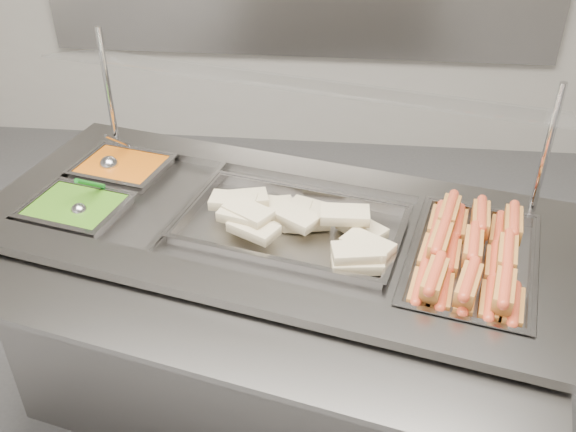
# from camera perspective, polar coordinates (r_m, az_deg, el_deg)

# --- Properties ---
(steam_counter) EXTENTS (1.93, 1.19, 0.86)m
(steam_counter) POSITION_cam_1_polar(r_m,az_deg,el_deg) (2.22, -1.17, -9.44)
(steam_counter) COLOR slate
(steam_counter) RESTS_ON ground
(tray_rail) EXTENTS (1.72, 0.73, 0.05)m
(tray_rail) POSITION_cam_1_polar(r_m,az_deg,el_deg) (1.64, -7.33, -10.66)
(tray_rail) COLOR slate
(tray_rail) RESTS_ON steam_counter
(sneeze_guard) EXTENTS (1.59, 0.64, 0.42)m
(sneeze_guard) POSITION_cam_1_polar(r_m,az_deg,el_deg) (1.96, 0.71, 11.42)
(sneeze_guard) COLOR silver
(sneeze_guard) RESTS_ON steam_counter
(pan_hotdogs) EXTENTS (0.44, 0.58, 0.10)m
(pan_hotdogs) POSITION_cam_1_polar(r_m,az_deg,el_deg) (1.89, 15.91, -4.59)
(pan_hotdogs) COLOR gray
(pan_hotdogs) RESTS_ON steam_counter
(pan_wraps) EXTENTS (0.72, 0.52, 0.07)m
(pan_wraps) POSITION_cam_1_polar(r_m,az_deg,el_deg) (1.95, 0.26, -1.19)
(pan_wraps) COLOR gray
(pan_wraps) RESTS_ON steam_counter
(pan_beans) EXTENTS (0.33, 0.29, 0.10)m
(pan_beans) POSITION_cam_1_polar(r_m,az_deg,el_deg) (2.33, -14.42, 3.57)
(pan_beans) COLOR gray
(pan_beans) RESTS_ON steam_counter
(pan_peas) EXTENTS (0.33, 0.29, 0.10)m
(pan_peas) POSITION_cam_1_polar(r_m,az_deg,el_deg) (2.14, -18.23, -0.00)
(pan_peas) COLOR gray
(pan_peas) RESTS_ON steam_counter
(hotdogs_in_buns) EXTENTS (0.36, 0.54, 0.11)m
(hotdogs_in_buns) POSITION_cam_1_polar(r_m,az_deg,el_deg) (1.86, 15.78, -3.48)
(hotdogs_in_buns) COLOR #9E5721
(hotdogs_in_buns) RESTS_ON pan_hotdogs
(tortilla_wraps) EXTENTS (0.57, 0.38, 0.09)m
(tortilla_wraps) POSITION_cam_1_polar(r_m,az_deg,el_deg) (1.93, 0.66, -0.36)
(tortilla_wraps) COLOR tan
(tortilla_wraps) RESTS_ON pan_wraps
(ladle) EXTENTS (0.07, 0.18, 0.15)m
(ladle) POSITION_cam_1_polar(r_m,az_deg,el_deg) (2.32, -15.55, 4.52)
(ladle) COLOR #B3B3B8
(ladle) RESTS_ON pan_beans
(serving_spoon) EXTENTS (0.07, 0.17, 0.14)m
(serving_spoon) POSITION_cam_1_polar(r_m,az_deg,el_deg) (2.10, -17.89, 0.86)
(serving_spoon) COLOR #B3B3B8
(serving_spoon) RESTS_ON pan_peas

